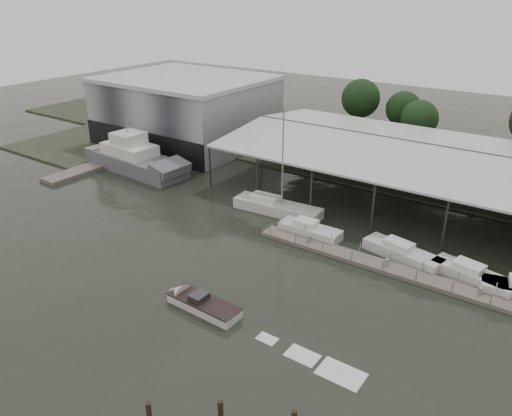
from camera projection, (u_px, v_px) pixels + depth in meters
The scene contains 13 objects.
ground at pixel (196, 270), 44.98m from camera, with size 200.00×200.00×0.00m, color black.
land_strip_far at pixel (378, 152), 76.32m from camera, with size 140.00×30.00×0.30m.
land_strip_west at pixel (138, 130), 88.33m from camera, with size 20.00×40.00×0.30m.
storage_warehouse at pixel (186, 110), 79.88m from camera, with size 24.50×20.50×10.50m.
covered_boat_shed at pixel (480, 159), 54.48m from camera, with size 58.24×24.00×6.96m.
trawler_dock at pixel (102, 164), 71.07m from camera, with size 3.00×18.00×0.50m.
floating_dock at pixel (397, 271), 44.51m from camera, with size 28.00×2.00×1.40m.
grey_trawler at pixel (136, 159), 68.67m from camera, with size 17.04×6.17×8.84m.
white_sailboat at pixel (276, 207), 56.16m from camera, with size 10.42×3.37×12.41m.
speedboat_underway at pixel (198, 303), 39.72m from camera, with size 17.96×2.65×2.00m.
moored_cruiser_0 at pixel (309, 230), 51.00m from camera, with size 6.50×2.23×1.70m.
moored_cruiser_1 at pixel (402, 252), 46.73m from camera, with size 7.89×3.74×1.70m.
moored_cruiser_2 at pixel (473, 275), 43.07m from camera, with size 7.43×3.70×1.70m.
Camera 1 is at (26.72, -28.60, 23.51)m, focal length 35.00 mm.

